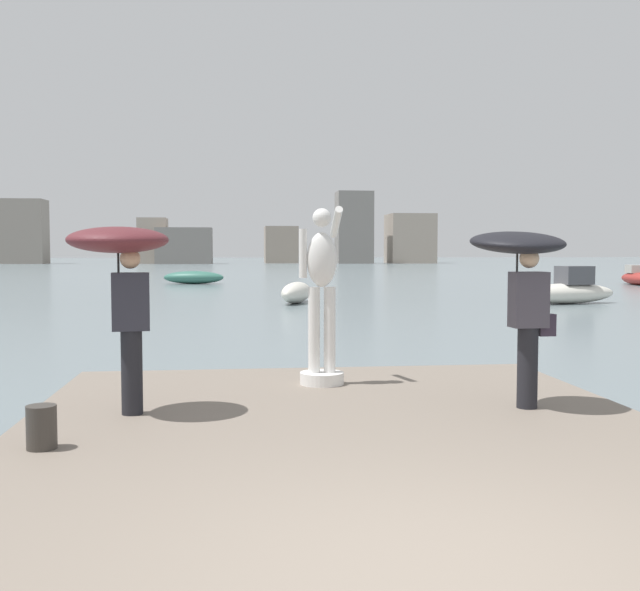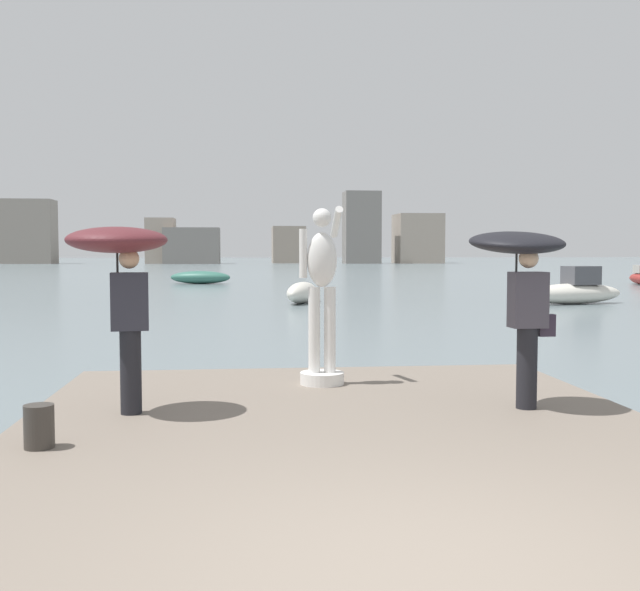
# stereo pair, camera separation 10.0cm
# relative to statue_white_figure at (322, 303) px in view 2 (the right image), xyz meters

# --- Properties ---
(ground_plane) EXTENTS (400.00, 400.00, 0.00)m
(ground_plane) POSITION_rel_statue_white_figure_xyz_m (-0.05, 34.38, -1.44)
(ground_plane) COLOR slate
(pier) EXTENTS (6.42, 9.95, 0.40)m
(pier) POSITION_rel_statue_white_figure_xyz_m (-0.05, -3.64, -1.24)
(pier) COLOR slate
(pier) RESTS_ON ground
(statue_white_figure) EXTENTS (0.57, 0.84, 2.28)m
(statue_white_figure) POSITION_rel_statue_white_figure_xyz_m (0.00, 0.00, 0.00)
(statue_white_figure) COLOR white
(statue_white_figure) RESTS_ON pier
(onlooker_left) EXTENTS (1.15, 1.16, 1.98)m
(onlooker_left) POSITION_rel_statue_white_figure_xyz_m (-2.26, -1.50, 0.54)
(onlooker_left) COLOR black
(onlooker_left) RESTS_ON pier
(onlooker_right) EXTENTS (1.04, 1.06, 1.96)m
(onlooker_right) POSITION_rel_statue_white_figure_xyz_m (1.97, -1.67, 0.47)
(onlooker_right) COLOR black
(onlooker_right) RESTS_ON pier
(mooring_bollard) EXTENTS (0.26, 0.26, 0.38)m
(mooring_bollard) POSITION_rel_statue_white_figure_xyz_m (-2.76, -2.82, -0.85)
(mooring_bollard) COLOR #38332D
(mooring_bollard) RESTS_ON pier
(boat_near) EXTENTS (1.95, 3.64, 0.85)m
(boat_near) POSITION_rel_statue_white_figure_xyz_m (1.36, 20.48, -1.02)
(boat_near) COLOR silver
(boat_near) RESTS_ON ground
(boat_mid) EXTENTS (4.10, 2.13, 0.82)m
(boat_mid) POSITION_rel_statue_white_figure_xyz_m (-3.76, 38.55, -1.03)
(boat_mid) COLOR #336B5B
(boat_mid) RESTS_ON ground
(boat_far) EXTENTS (4.57, 2.17, 1.50)m
(boat_far) POSITION_rel_statue_white_figure_xyz_m (12.10, 18.78, -0.91)
(boat_far) COLOR silver
(boat_far) RESTS_ON ground
(distant_skyline) EXTENTS (74.98, 13.29, 12.12)m
(distant_skyline) POSITION_rel_statue_white_figure_xyz_m (-1.14, 116.79, 3.03)
(distant_skyline) COLOR gray
(distant_skyline) RESTS_ON ground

